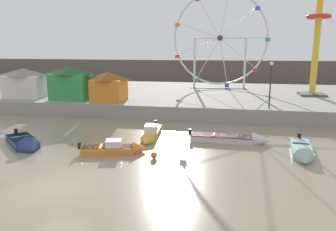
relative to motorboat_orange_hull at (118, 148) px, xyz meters
The scene contains 15 objects.
ground_plane 5.93m from the motorboat_orange_hull, 100.71° to the right, with size 240.00×240.00×0.00m, color gray.
quay_promenade 21.27m from the motorboat_orange_hull, 92.97° to the left, with size 110.00×22.49×1.35m, color gray.
distant_town_skyline 45.62m from the motorboat_orange_hull, 91.38° to the left, with size 140.00×3.00×4.40m, color #564C47.
motorboat_orange_hull is the anchor object (origin of this frame).
motorboat_pale_grey 8.48m from the motorboat_orange_hull, 26.85° to the left, with size 5.93×1.33×1.14m.
motorboat_seafoam 11.94m from the motorboat_orange_hull, ahead, with size 1.77×5.12×1.21m.
motorboat_navy_blue 6.74m from the motorboat_orange_hull, behind, with size 4.43×4.31×1.47m.
motorboat_mustard_yellow 4.03m from the motorboat_orange_hull, 71.97° to the left, with size 1.47×5.23×1.28m.
ferris_wheel_white_frame 27.10m from the motorboat_orange_hull, 77.57° to the left, with size 12.57×1.20×12.89m.
drop_tower_yellow_tower 27.77m from the motorboat_orange_hull, 51.29° to the left, with size 2.80×2.80×16.38m.
carnival_booth_white_ticket 20.22m from the motorboat_orange_hull, 139.61° to the left, with size 4.76×3.33×3.22m.
carnival_booth_orange_canopy 13.76m from the motorboat_orange_hull, 112.84° to the left, with size 3.59×3.18×3.02m.
carnival_booth_green_kiosk 16.05m from the motorboat_orange_hull, 127.26° to the left, with size 4.52×2.96×3.52m.
promenade_lamp_near 15.78m from the motorboat_orange_hull, 45.70° to the left, with size 0.32×0.32×4.22m.
mooring_buoy_orange 2.71m from the motorboat_orange_hull, 16.18° to the right, with size 0.44×0.44×0.44m, color orange.
Camera 1 is at (8.19, -14.14, 6.84)m, focal length 35.33 mm.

